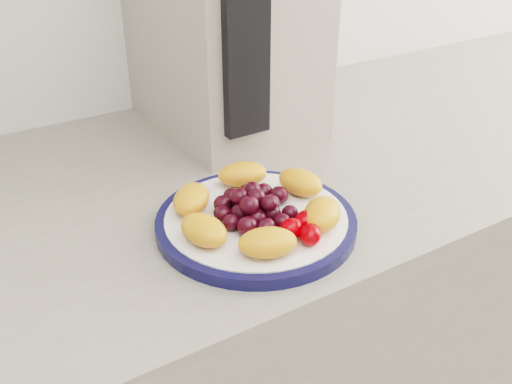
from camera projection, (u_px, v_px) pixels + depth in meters
plate_rim at (256, 222)px, 0.69m from camera, size 0.24×0.24×0.01m
plate_face at (256, 222)px, 0.69m from camera, size 0.22×0.22×0.02m
appliance_body at (222, 9)px, 0.88m from camera, size 0.22×0.31×0.38m
appliance_panel at (245, 32)px, 0.74m from camera, size 0.07×0.02×0.28m
fruit_plate at (257, 207)px, 0.68m from camera, size 0.21×0.21×0.04m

